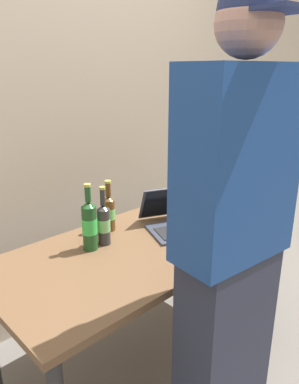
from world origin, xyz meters
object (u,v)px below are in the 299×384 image
beer_bottle_green (109,212)px  beer_bottle_dark (104,223)px  beer_bottle_amber (89,224)px  person_figure (231,251)px  coffee_mug (207,193)px  laptop (177,219)px

beer_bottle_green → beer_bottle_dark: bearing=-136.7°
beer_bottle_amber → beer_bottle_dark: bearing=-1.2°
beer_bottle_dark → beer_bottle_green: 0.16m
person_figure → coffee_mug: bearing=41.7°
laptop → person_figure: (-0.34, -0.56, 0.15)m
beer_bottle_dark → beer_bottle_green: bearing=43.3°
beer_bottle_dark → person_figure: 0.68m
person_figure → coffee_mug: (0.80, 0.71, -0.15)m
laptop → beer_bottle_amber: beer_bottle_amber is taller
laptop → beer_bottle_green: beer_bottle_green is taller
coffee_mug → beer_bottle_dark: bearing=-177.0°
laptop → beer_bottle_amber: bearing=166.7°
beer_bottle_dark → beer_bottle_amber: (-0.08, 0.00, 0.02)m
laptop → coffee_mug: (0.46, 0.15, -0.00)m
laptop → beer_bottle_dark: bearing=164.4°
person_figure → beer_bottle_amber: bearing=101.2°
laptop → beer_bottle_green: (-0.28, 0.22, 0.06)m
laptop → person_figure: bearing=-121.5°
beer_bottle_green → person_figure: person_figure is taller
laptop → beer_bottle_dark: 0.41m
beer_bottle_dark → beer_bottle_amber: size_ratio=0.90×
beer_bottle_green → laptop: bearing=-38.2°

